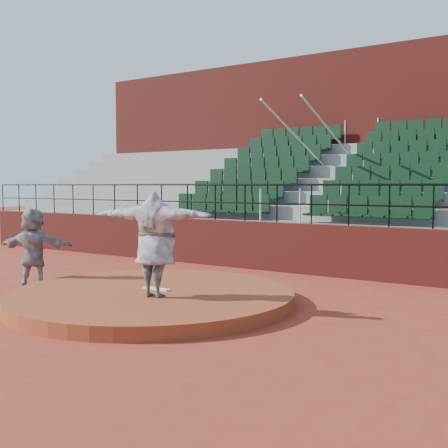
# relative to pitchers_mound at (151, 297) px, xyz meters

# --- Properties ---
(ground) EXTENTS (90.00, 90.00, 0.00)m
(ground) POSITION_rel_pitchers_mound_xyz_m (0.00, 0.00, -0.12)
(ground) COLOR maroon
(ground) RESTS_ON ground
(pitchers_mound) EXTENTS (5.50, 5.50, 0.25)m
(pitchers_mound) POSITION_rel_pitchers_mound_xyz_m (0.00, 0.00, 0.00)
(pitchers_mound) COLOR brown
(pitchers_mound) RESTS_ON ground
(pitching_rubber) EXTENTS (0.60, 0.15, 0.03)m
(pitching_rubber) POSITION_rel_pitchers_mound_xyz_m (0.00, 0.15, 0.14)
(pitching_rubber) COLOR white
(pitching_rubber) RESTS_ON pitchers_mound
(boundary_wall) EXTENTS (24.00, 0.30, 1.30)m
(boundary_wall) POSITION_rel_pitchers_mound_xyz_m (0.00, 5.00, 0.53)
(boundary_wall) COLOR maroon
(boundary_wall) RESTS_ON ground
(wall_railing) EXTENTS (24.04, 0.05, 1.03)m
(wall_railing) POSITION_rel_pitchers_mound_xyz_m (0.00, 5.00, 1.90)
(wall_railing) COLOR black
(wall_railing) RESTS_ON boundary_wall
(seating_deck) EXTENTS (24.00, 5.97, 4.63)m
(seating_deck) POSITION_rel_pitchers_mound_xyz_m (0.00, 8.65, 1.32)
(seating_deck) COLOR gray
(seating_deck) RESTS_ON ground
(press_box_facade) EXTENTS (24.00, 3.00, 7.10)m
(press_box_facade) POSITION_rel_pitchers_mound_xyz_m (0.00, 12.60, 3.43)
(press_box_facade) COLOR maroon
(press_box_facade) RESTS_ON ground
(pitcher) EXTENTS (2.46, 1.19, 1.94)m
(pitcher) POSITION_rel_pitchers_mound_xyz_m (0.43, -0.37, 1.09)
(pitcher) COLOR black
(pitcher) RESTS_ON pitchers_mound
(fielder) EXTENTS (1.73, 1.16, 1.79)m
(fielder) POSITION_rel_pitchers_mound_xyz_m (-3.30, -0.20, 0.77)
(fielder) COLOR black
(fielder) RESTS_ON ground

